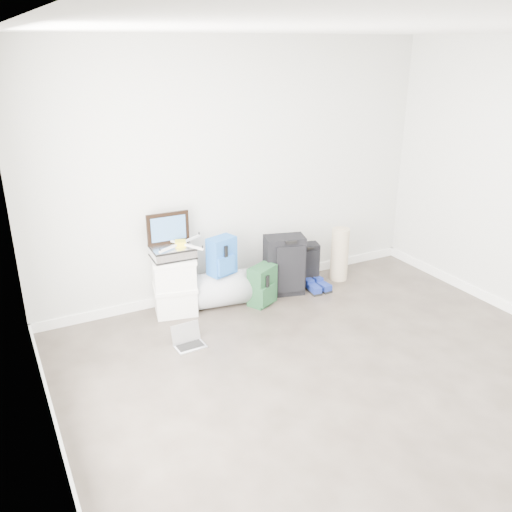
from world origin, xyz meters
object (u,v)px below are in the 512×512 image
duffel_bag (222,289)px  briefcase (173,252)px  large_suitcase (285,265)px  carry_on (305,264)px  boxes_stack (175,285)px  laptop (188,341)px

duffel_bag → briefcase: bearing=-177.6°
duffel_bag → large_suitcase: 0.75m
duffel_bag → carry_on: size_ratio=1.23×
boxes_stack → briefcase: bearing=12.0°
carry_on → laptop: carry_on is taller
laptop → carry_on: bearing=19.1°
briefcase → duffel_bag: size_ratio=0.69×
duffel_bag → boxes_stack: bearing=-177.6°
briefcase → carry_on: 1.63m
duffel_bag → laptop: duffel_bag is taller
boxes_stack → laptop: size_ratio=2.18×
boxes_stack → large_suitcase: 1.24m
boxes_stack → carry_on: 1.57m
briefcase → large_suitcase: size_ratio=0.62×
large_suitcase → duffel_bag: bearing=-168.5°
boxes_stack → large_suitcase: size_ratio=0.92×
laptop → briefcase: bearing=77.2°
carry_on → laptop: bearing=-143.2°
duffel_bag → laptop: size_ratio=2.12×
briefcase → large_suitcase: briefcase is taller
boxes_stack → duffel_bag: 0.52m
briefcase → laptop: (-0.12, -0.67, -0.63)m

